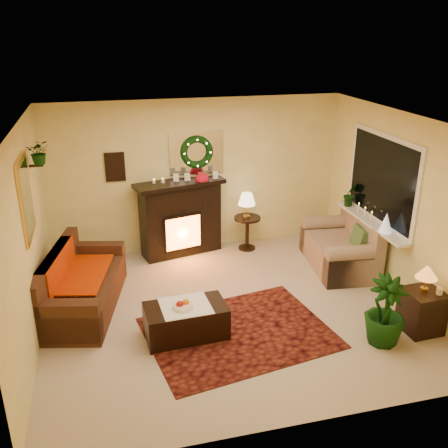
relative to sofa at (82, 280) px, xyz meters
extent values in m
plane|color=beige|center=(1.96, -0.56, -0.43)|extent=(5.00, 5.00, 0.00)
plane|color=white|center=(1.96, -0.56, 2.17)|extent=(5.00, 5.00, 0.00)
plane|color=#EFD88C|center=(1.96, 1.69, 0.87)|extent=(5.00, 5.00, 0.00)
plane|color=#EFD88C|center=(1.96, -2.81, 0.87)|extent=(5.00, 5.00, 0.00)
plane|color=#EFD88C|center=(-0.54, -0.56, 0.87)|extent=(4.50, 4.50, 0.00)
plane|color=#EFD88C|center=(4.46, -0.56, 0.87)|extent=(4.50, 4.50, 0.00)
cube|color=maroon|center=(1.92, -1.14, -0.42)|extent=(2.52, 2.06, 0.01)
cube|color=#52342A|center=(0.00, 0.00, 0.00)|extent=(1.26, 2.07, 0.83)
cube|color=red|center=(-0.05, 0.15, 0.03)|extent=(0.75, 1.23, 0.02)
cube|color=#331812|center=(1.62, 1.48, 0.12)|extent=(1.39, 0.71, 1.22)
sphere|color=red|center=(1.99, 1.43, 0.87)|extent=(0.24, 0.24, 0.24)
cylinder|color=silver|center=(1.20, 1.47, 0.83)|extent=(0.05, 0.05, 0.16)
cylinder|color=silver|center=(1.35, 1.46, 0.83)|extent=(0.06, 0.06, 0.19)
cube|color=white|center=(1.96, 1.67, 1.27)|extent=(0.92, 0.02, 0.72)
torus|color=#194719|center=(1.96, 1.63, 1.29)|extent=(0.55, 0.11, 0.55)
cube|color=#381E11|center=(0.61, 1.67, 1.12)|extent=(0.32, 0.03, 0.48)
cube|color=gold|center=(-0.52, -0.26, 1.32)|extent=(0.03, 0.84, 1.00)
imported|color=#194719|center=(-0.38, 0.49, 1.54)|extent=(0.33, 0.28, 0.36)
cube|color=gray|center=(4.02, 0.32, -0.01)|extent=(1.04, 1.60, 0.87)
cube|color=white|center=(4.44, -0.01, 1.12)|extent=(0.03, 1.86, 1.36)
cube|color=black|center=(4.43, -0.01, 1.12)|extent=(0.02, 1.70, 1.22)
cube|color=white|center=(4.34, -0.01, 0.44)|extent=(0.22, 1.86, 0.04)
cone|color=white|center=(4.30, -0.47, 0.61)|extent=(0.19, 0.19, 0.29)
imported|color=#1C3718|center=(4.33, 0.70, 0.66)|extent=(0.28, 0.23, 0.52)
cylinder|color=brown|center=(2.76, 1.34, -0.10)|extent=(0.61, 0.61, 0.60)
cone|color=#FFDCAF|center=(2.73, 1.30, 0.45)|extent=(0.30, 0.30, 0.46)
cube|color=#461C14|center=(4.22, -1.64, -0.16)|extent=(0.48, 0.48, 0.56)
cone|color=#FB9445|center=(4.20, -1.64, 0.32)|extent=(0.27, 0.27, 0.40)
cube|color=#502B1E|center=(1.25, -1.03, -0.22)|extent=(1.05, 0.61, 0.43)
cylinder|color=white|center=(1.22, -1.07, 0.02)|extent=(0.25, 0.25, 0.06)
imported|color=black|center=(3.60, -1.76, 0.02)|extent=(1.70, 1.70, 2.66)
camera|label=1|loc=(0.41, -6.37, 3.26)|focal=40.00mm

